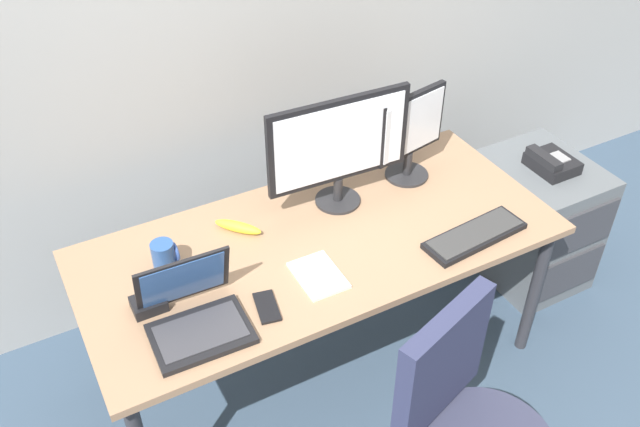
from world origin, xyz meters
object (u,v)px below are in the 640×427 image
Objects in this scene: banana at (238,227)px; cell_phone at (267,307)px; desk_phone at (551,163)px; monitor_main at (339,146)px; monitor_side at (411,132)px; trackball_mouse at (149,303)px; coffee_mug at (164,256)px; file_cabinet at (535,221)px; laptop at (194,314)px; keyboard at (475,235)px; paper_notepad at (318,275)px.

cell_phone is at bearing -99.97° from banana.
desk_phone is 1.05m from monitor_main.
monitor_side is 2.02× the size of banana.
monitor_side is at bearing -0.03° from banana.
trackball_mouse is 0.20m from coffee_mug.
file_cabinet is 1.80m from laptop.
cell_phone is at bearing 177.20° from keyboard.
monitor_main is 1.81× the size of laptop.
keyboard is 0.83m from cell_phone.
keyboard is 2.21× the size of banana.
coffee_mug is at bearing -167.45° from banana.
monitor_main is 0.34m from monitor_side.
monitor_side is (0.34, 0.02, -0.05)m from monitor_main.
trackball_mouse is (-1.83, -0.06, 0.07)m from desk_phone.
monitor_side is 0.78m from banana.
monitor_main is at bearing 50.06° from cell_phone.
monitor_main is 0.60m from keyboard.
trackball_mouse is at bearing -178.08° from desk_phone.
desk_phone is at bearing -8.56° from monitor_main.
trackball_mouse is 0.39m from cell_phone.
monitor_side is at bearing 89.60° from keyboard.
trackball_mouse is at bearing 169.20° from keyboard.
file_cabinet is 1.95× the size of laptop.
banana reaches higher than cell_phone.
trackball_mouse reaches higher than desk_phone.
coffee_mug is 0.31m from banana.
coffee_mug reaches higher than paper_notepad.
monitor_side reaches higher than banana.
coffee_mug is 0.54m from paper_notepad.
monitor_main is (-0.99, 0.15, 0.31)m from desk_phone.
file_cabinet is 1.62× the size of monitor_side.
desk_phone is at bearing 20.75° from cell_phone.
keyboard is (-0.00, -0.45, -0.20)m from monitor_side.
banana is (0.31, 0.37, -0.03)m from laptop.
laptop is at bearing 175.73° from keyboard.
paper_notepad is (-0.61, -0.36, -0.21)m from monitor_side.
desk_phone is at bearing 6.81° from laptop.
banana is at bearing 112.30° from paper_notepad.
coffee_mug is (-1.06, -0.07, -0.16)m from monitor_side.
keyboard is 1.19m from trackball_mouse.
trackball_mouse is at bearing -168.96° from monitor_side.
paper_notepad is (-0.61, 0.09, -0.01)m from keyboard.
file_cabinet is 5.57× the size of coffee_mug.
monitor_side reaches higher than keyboard.
monitor_main is 0.75m from coffee_mug.
file_cabinet is 1.08× the size of monitor_main.
paper_notepad is (0.56, -0.13, -0.02)m from trackball_mouse.
desk_phone reaches higher than file_cabinet.
coffee_mug is (-1.72, 0.08, 0.45)m from file_cabinet.
desk_phone is 1.83m from trackball_mouse.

